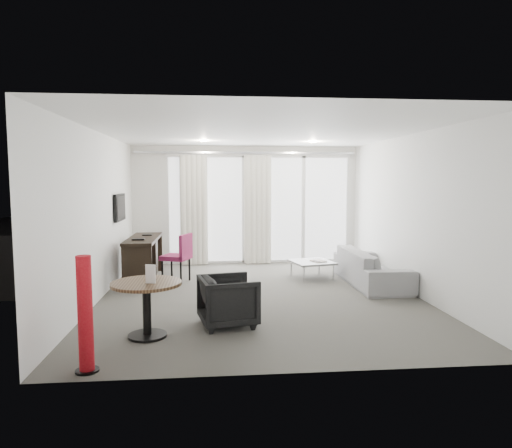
{
  "coord_description": "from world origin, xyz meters",
  "views": [
    {
      "loc": [
        -0.74,
        -7.17,
        1.85
      ],
      "look_at": [
        0.0,
        0.6,
        1.1
      ],
      "focal_mm": 32.0,
      "sensor_mm": 36.0,
      "label": 1
    }
  ],
  "objects": [
    {
      "name": "sofa",
      "position": [
        2.07,
        0.63,
        0.31
      ],
      "size": [
        0.82,
        2.09,
        0.61
      ],
      "primitive_type": "imported",
      "rotation": [
        0.0,
        0.0,
        1.57
      ],
      "color": "gray",
      "rests_on": "floor"
    },
    {
      "name": "tv",
      "position": [
        -2.46,
        1.45,
        1.35
      ],
      "size": [
        0.05,
        0.8,
        0.5
      ],
      "primitive_type": null,
      "color": "black",
      "rests_on": "wall_left"
    },
    {
      "name": "wall_left",
      "position": [
        -2.5,
        0.0,
        1.3
      ],
      "size": [
        0.0,
        6.0,
        2.6
      ],
      "primitive_type": "cube",
      "color": "silver",
      "rests_on": "ground"
    },
    {
      "name": "desk_chair",
      "position": [
        -1.42,
        1.13,
        0.44
      ],
      "size": [
        0.62,
        0.6,
        0.89
      ],
      "primitive_type": null,
      "rotation": [
        0.0,
        0.0,
        -0.38
      ],
      "color": "maroon",
      "rests_on": "floor"
    },
    {
      "name": "round_table",
      "position": [
        -1.52,
        -1.82,
        0.33
      ],
      "size": [
        1.07,
        1.07,
        0.66
      ],
      "primitive_type": null,
      "rotation": [
        0.0,
        0.0,
        -0.38
      ],
      "color": "#442D1A",
      "rests_on": "floor"
    },
    {
      "name": "ceiling",
      "position": [
        0.0,
        0.0,
        2.6
      ],
      "size": [
        5.0,
        6.0,
        0.0
      ],
      "primitive_type": "cube",
      "color": "white",
      "rests_on": "ground"
    },
    {
      "name": "curtain_right",
      "position": [
        0.25,
        2.82,
        1.2
      ],
      "size": [
        0.6,
        0.2,
        2.38
      ],
      "primitive_type": null,
      "color": "silver",
      "rests_on": "ground"
    },
    {
      "name": "desk",
      "position": [
        -2.03,
        1.38,
        0.39
      ],
      "size": [
        0.53,
        1.68,
        0.79
      ],
      "primitive_type": null,
      "color": "black",
      "rests_on": "floor"
    },
    {
      "name": "magazine",
      "position": [
        1.24,
        1.17,
        0.36
      ],
      "size": [
        0.33,
        0.37,
        0.02
      ],
      "primitive_type": null,
      "rotation": [
        0.0,
        0.0,
        0.34
      ],
      "color": "gray",
      "rests_on": "coffee_table"
    },
    {
      "name": "tub_armchair",
      "position": [
        -0.55,
        -1.47,
        0.32
      ],
      "size": [
        0.82,
        0.81,
        0.64
      ],
      "primitive_type": "imported",
      "rotation": [
        0.0,
        0.0,
        1.77
      ],
      "color": "black",
      "rests_on": "floor"
    },
    {
      "name": "window_panel",
      "position": [
        0.3,
        2.98,
        1.2
      ],
      "size": [
        4.0,
        0.02,
        2.38
      ],
      "primitive_type": null,
      "color": "white",
      "rests_on": "ground"
    },
    {
      "name": "terrace_slab",
      "position": [
        0.3,
        4.5,
        -0.06
      ],
      "size": [
        5.6,
        3.0,
        0.12
      ],
      "primitive_type": "cube",
      "color": "#4D4D50",
      "rests_on": "ground"
    },
    {
      "name": "rattan_table",
      "position": [
        1.82,
        3.74,
        0.25
      ],
      "size": [
        0.56,
        0.56,
        0.51
      ],
      "primitive_type": null,
      "rotation": [
        0.0,
        0.0,
        -0.12
      ],
      "color": "brown",
      "rests_on": "terrace_slab"
    },
    {
      "name": "balustrade",
      "position": [
        0.3,
        5.95,
        0.5
      ],
      "size": [
        5.5,
        0.06,
        1.05
      ],
      "primitive_type": null,
      "color": "#B2B2B7",
      "rests_on": "terrace_slab"
    },
    {
      "name": "red_lamp",
      "position": [
        -1.97,
        -2.77,
        0.57
      ],
      "size": [
        0.29,
        0.29,
        1.14
      ],
      "primitive_type": "cylinder",
      "rotation": [
        0.0,
        0.0,
        -0.31
      ],
      "color": "#AB111A",
      "rests_on": "floor"
    },
    {
      "name": "coffee_table",
      "position": [
        1.12,
        1.21,
        0.16
      ],
      "size": [
        0.86,
        0.86,
        0.33
      ],
      "primitive_type": null,
      "rotation": [
        0.0,
        0.0,
        0.22
      ],
      "color": "gray",
      "rests_on": "floor"
    },
    {
      "name": "downlight_a",
      "position": [
        -0.9,
        1.6,
        2.59
      ],
      "size": [
        0.12,
        0.12,
        0.02
      ],
      "primitive_type": "cylinder",
      "color": "#FFE0B2",
      "rests_on": "ceiling"
    },
    {
      "name": "wall_right",
      "position": [
        2.5,
        0.0,
        1.3
      ],
      "size": [
        0.0,
        6.0,
        2.6
      ],
      "primitive_type": "cube",
      "color": "silver",
      "rests_on": "ground"
    },
    {
      "name": "floor",
      "position": [
        0.0,
        0.0,
        0.0
      ],
      "size": [
        5.0,
        6.0,
        0.0
      ],
      "primitive_type": "cube",
      "color": "#4D4B45",
      "rests_on": "ground"
    },
    {
      "name": "menu_card",
      "position": [
        -1.46,
        -1.89,
        0.72
      ],
      "size": [
        0.12,
        0.06,
        0.22
      ],
      "primitive_type": null,
      "rotation": [
        0.0,
        0.0,
        -0.33
      ],
      "color": "white",
      "rests_on": "round_table"
    },
    {
      "name": "rattan_chair_b",
      "position": [
        2.4,
        4.35,
        0.44
      ],
      "size": [
        0.71,
        0.71,
        0.89
      ],
      "primitive_type": null,
      "rotation": [
        0.0,
        0.0,
        0.2
      ],
      "color": "brown",
      "rests_on": "terrace_slab"
    },
    {
      "name": "wall_front",
      "position": [
        0.0,
        -3.0,
        1.3
      ],
      "size": [
        5.0,
        0.0,
        2.6
      ],
      "primitive_type": "cube",
      "color": "silver",
      "rests_on": "ground"
    },
    {
      "name": "remote",
      "position": [
        1.19,
        1.11,
        0.36
      ],
      "size": [
        0.12,
        0.18,
        0.02
      ],
      "primitive_type": null,
      "rotation": [
        0.0,
        0.0,
        0.41
      ],
      "color": "black",
      "rests_on": "coffee_table"
    },
    {
      "name": "downlight_b",
      "position": [
        1.2,
        1.6,
        2.59
      ],
      "size": [
        0.12,
        0.12,
        0.02
      ],
      "primitive_type": "cylinder",
      "color": "#FFE0B2",
      "rests_on": "ceiling"
    },
    {
      "name": "curtain_track",
      "position": [
        0.0,
        2.82,
        2.45
      ],
      "size": [
        4.8,
        0.04,
        0.04
      ],
      "primitive_type": null,
      "color": "#B2B2B7",
      "rests_on": "ceiling"
    },
    {
      "name": "rattan_chair_a",
      "position": [
        1.15,
        3.75,
        0.42
      ],
      "size": [
        0.66,
        0.66,
        0.83
      ],
      "primitive_type": null,
      "rotation": [
        0.0,
        0.0,
        0.17
      ],
      "color": "brown",
      "rests_on": "terrace_slab"
    },
    {
      "name": "curtain_left",
      "position": [
        -1.15,
        2.82,
        1.2
      ],
      "size": [
        0.6,
        0.2,
        2.38
      ],
      "primitive_type": null,
      "color": "silver",
      "rests_on": "ground"
    },
    {
      "name": "window_frame",
      "position": [
        0.3,
        2.97,
        1.2
      ],
      "size": [
        4.1,
        0.06,
        2.44
      ],
      "primitive_type": null,
      "color": "white",
      "rests_on": "ground"
    }
  ]
}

